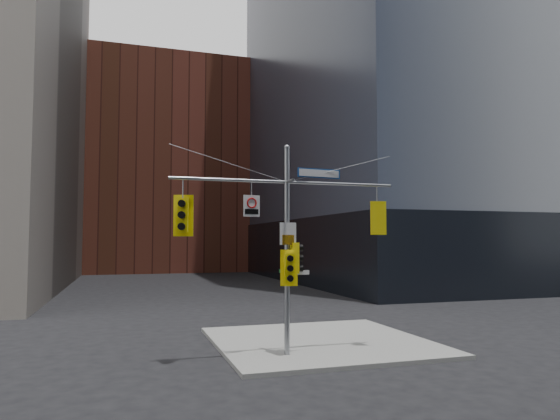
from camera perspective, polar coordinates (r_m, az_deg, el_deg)
ground at (r=15.69m, az=3.20°, el=-18.22°), size 160.00×160.00×0.00m
sidewalk_corner at (r=20.02m, az=4.60°, el=-14.78°), size 8.00×8.00×0.15m
podium_ne at (r=56.98m, az=18.53°, el=-4.35°), size 36.40×36.40×6.00m
brick_midrise at (r=73.11m, az=-13.01°, el=4.42°), size 26.00×20.00×28.00m
signal_assembly at (r=17.07m, az=0.81°, el=-2.07°), size 8.00×0.80×7.30m
traffic_light_west_arm at (r=16.35m, az=-11.07°, el=-0.60°), size 0.63×0.59×1.35m
traffic_light_east_arm at (r=18.45m, az=11.04°, el=-0.92°), size 0.57×0.52×1.21m
traffic_light_pole_side at (r=17.18m, az=1.84°, el=-5.51°), size 0.42×0.36×1.06m
traffic_light_pole_front at (r=16.83m, az=1.10°, el=-6.65°), size 0.58×0.52×1.23m
street_sign_blade at (r=17.63m, az=4.49°, el=4.20°), size 1.66×0.22×0.32m
regulatory_sign_arm at (r=16.74m, az=-3.26°, el=0.55°), size 0.58×0.12×0.72m
regulatory_sign_pole at (r=16.95m, az=0.93°, el=-2.79°), size 0.58×0.05×0.76m
street_blade_ew at (r=17.25m, az=2.23°, el=-7.16°), size 0.75×0.13×0.15m
street_blade_ns at (r=17.53m, az=0.34°, el=-7.06°), size 0.09×0.66×0.13m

